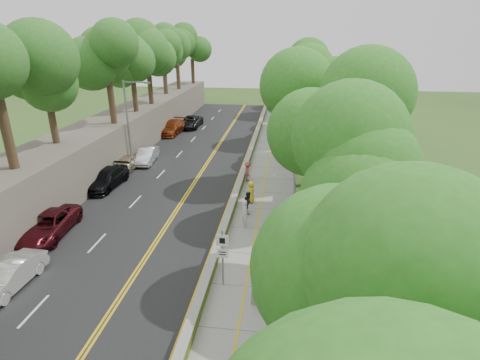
# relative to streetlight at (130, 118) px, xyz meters

# --- Properties ---
(ground) EXTENTS (140.00, 140.00, 0.00)m
(ground) POSITION_rel_streetlight_xyz_m (10.46, -14.00, -4.64)
(ground) COLOR #33511E
(ground) RESTS_ON ground
(road) EXTENTS (11.20, 66.00, 0.04)m
(road) POSITION_rel_streetlight_xyz_m (5.06, 1.00, -4.62)
(road) COLOR black
(road) RESTS_ON ground
(sidewalk) EXTENTS (4.20, 66.00, 0.05)m
(sidewalk) POSITION_rel_streetlight_xyz_m (13.01, 1.00, -4.61)
(sidewalk) COLOR gray
(sidewalk) RESTS_ON ground
(jersey_barrier) EXTENTS (0.42, 66.00, 0.60)m
(jersey_barrier) POSITION_rel_streetlight_xyz_m (10.71, 1.00, -4.34)
(jersey_barrier) COLOR #BBED1E
(jersey_barrier) RESTS_ON ground
(rock_embankment) EXTENTS (5.00, 66.00, 4.00)m
(rock_embankment) POSITION_rel_streetlight_xyz_m (-3.04, 1.00, -2.64)
(rock_embankment) COLOR #595147
(rock_embankment) RESTS_ON ground
(chainlink_fence) EXTENTS (0.04, 66.00, 2.00)m
(chainlink_fence) POSITION_rel_streetlight_xyz_m (15.11, 1.00, -3.64)
(chainlink_fence) COLOR slate
(chainlink_fence) RESTS_ON ground
(trees_embankment) EXTENTS (6.40, 66.00, 13.00)m
(trees_embankment) POSITION_rel_streetlight_xyz_m (-2.54, 1.00, 5.86)
(trees_embankment) COLOR #387A28
(trees_embankment) RESTS_ON rock_embankment
(trees_fenceside) EXTENTS (7.00, 66.00, 14.00)m
(trees_fenceside) POSITION_rel_streetlight_xyz_m (17.46, 1.00, 2.36)
(trees_fenceside) COLOR #3A8B28
(trees_fenceside) RESTS_ON ground
(streetlight) EXTENTS (2.52, 0.22, 8.00)m
(streetlight) POSITION_rel_streetlight_xyz_m (0.00, 0.00, 0.00)
(streetlight) COLOR gray
(streetlight) RESTS_ON ground
(signpost) EXTENTS (0.62, 0.09, 3.10)m
(signpost) POSITION_rel_streetlight_xyz_m (11.51, -17.02, -2.68)
(signpost) COLOR gray
(signpost) RESTS_ON sidewalk
(construction_barrel) EXTENTS (0.61, 0.61, 1.00)m
(construction_barrel) POSITION_rel_streetlight_xyz_m (14.76, 5.18, -4.09)
(construction_barrel) COLOR #FF7400
(construction_barrel) RESTS_ON sidewalk
(concrete_block) EXTENTS (1.25, 0.99, 0.77)m
(concrete_block) POSITION_rel_streetlight_xyz_m (13.66, -17.98, -4.21)
(concrete_block) COLOR slate
(concrete_block) RESTS_ON sidewalk
(car_1) EXTENTS (1.60, 4.22, 1.37)m
(car_1) POSITION_rel_streetlight_xyz_m (1.10, -18.56, -3.91)
(car_1) COLOR white
(car_1) RESTS_ON road
(car_2) EXTENTS (2.87, 5.44, 1.46)m
(car_2) POSITION_rel_streetlight_xyz_m (-0.14, -13.47, -3.87)
(car_2) COLOR #521119
(car_2) RESTS_ON road
(car_3) EXTENTS (2.41, 5.21, 1.48)m
(car_3) POSITION_rel_streetlight_xyz_m (-0.14, -5.46, -3.86)
(car_3) COLOR black
(car_3) RESTS_ON road
(car_4) EXTENTS (1.66, 4.08, 1.39)m
(car_4) POSITION_rel_streetlight_xyz_m (-0.14, -1.65, -3.91)
(car_4) COLOR tan
(car_4) RESTS_ON road
(car_5) EXTENTS (1.94, 4.48, 1.43)m
(car_5) POSITION_rel_streetlight_xyz_m (0.87, 1.04, -3.88)
(car_5) COLOR silver
(car_5) RESTS_ON road
(car_6) EXTENTS (2.52, 5.39, 1.49)m
(car_6) POSITION_rel_streetlight_xyz_m (1.46, 15.99, -3.85)
(car_6) COLOR black
(car_6) RESTS_ON road
(car_7) EXTENTS (2.68, 5.77, 1.63)m
(car_7) POSITION_rel_streetlight_xyz_m (0.01, 12.31, -3.78)
(car_7) COLOR #903714
(car_7) RESTS_ON road
(car_8) EXTENTS (1.98, 4.36, 1.45)m
(car_8) POSITION_rel_streetlight_xyz_m (1.46, 16.65, -3.87)
(car_8) COLOR silver
(car_8) RESTS_ON road
(painter_0) EXTENTS (0.72, 0.91, 1.63)m
(painter_0) POSITION_rel_streetlight_xyz_m (11.91, -6.93, -3.78)
(painter_0) COLOR yellow
(painter_0) RESTS_ON sidewalk
(painter_1) EXTENTS (0.60, 0.77, 1.87)m
(painter_1) POSITION_rel_streetlight_xyz_m (11.91, -10.77, -3.65)
(painter_1) COLOR silver
(painter_1) RESTS_ON sidewalk
(painter_2) EXTENTS (0.72, 0.86, 1.59)m
(painter_2) POSITION_rel_streetlight_xyz_m (11.91, -8.78, -3.80)
(painter_2) COLOR #222228
(painter_2) RESTS_ON sidewalk
(painter_3) EXTENTS (0.91, 1.23, 1.70)m
(painter_3) POSITION_rel_streetlight_xyz_m (11.21, -2.69, -3.74)
(painter_3) COLOR #9A3F3B
(painter_3) RESTS_ON sidewalk
(person_far) EXTENTS (1.04, 0.60, 1.67)m
(person_far) POSITION_rel_streetlight_xyz_m (13.26, 4.66, -3.76)
(person_far) COLOR black
(person_far) RESTS_ON sidewalk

